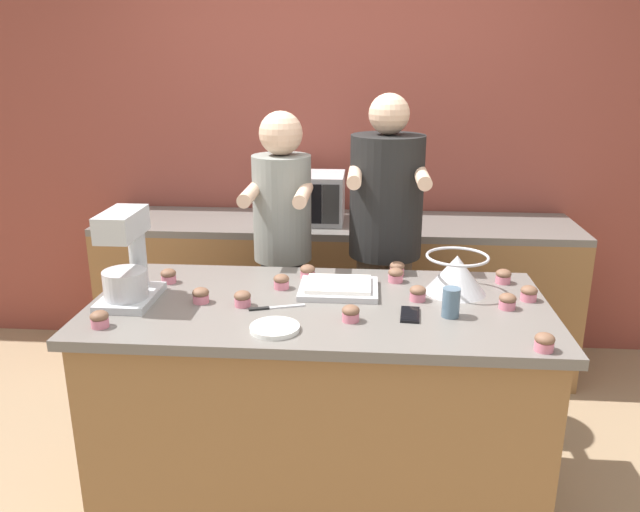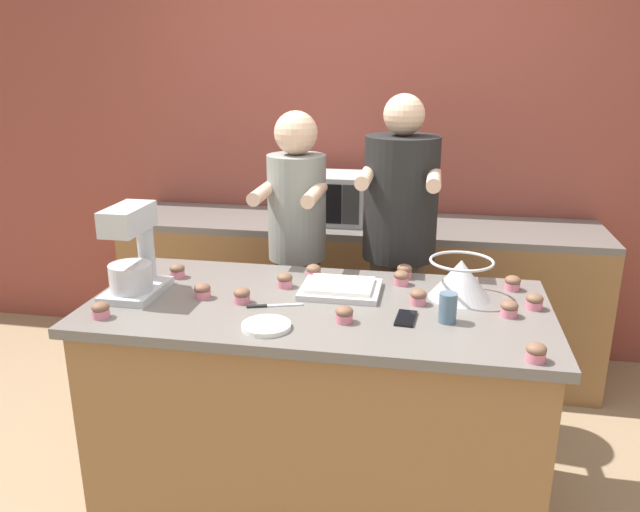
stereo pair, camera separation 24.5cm
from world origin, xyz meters
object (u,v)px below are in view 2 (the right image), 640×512
cupcake_1 (512,283)px  cupcake_5 (344,314)px  person_left (297,259)px  cupcake_10 (534,301)px  microwave_oven (326,197)px  stand_mixer (133,256)px  drinking_glass (448,308)px  person_right (398,261)px  cupcake_13 (405,271)px  cupcake_4 (177,271)px  cupcake_2 (313,271)px  mixing_bowl (461,278)px  baking_tray (341,288)px  cupcake_0 (536,352)px  cell_phone (406,318)px  knife (271,306)px  cupcake_7 (203,291)px  cupcake_6 (401,278)px  small_plate (266,326)px  cupcake_11 (509,309)px  cupcake_3 (285,280)px  cupcake_12 (101,310)px  cupcake_9 (242,295)px

cupcake_1 → cupcake_5: (-0.64, -0.46, 0.00)m
person_left → cupcake_10: bearing=-29.7°
microwave_oven → cupcake_1: 1.39m
stand_mixer → drinking_glass: (1.25, -0.06, -0.11)m
person_right → cupcake_13: bearing=-82.3°
cupcake_4 → cupcake_1: bearing=4.3°
microwave_oven → cupcake_2: bearing=-83.2°
mixing_bowl → baking_tray: bearing=-176.3°
drinking_glass → cupcake_0: size_ratio=1.70×
cell_phone → knife: size_ratio=0.69×
cupcake_7 → cupcake_6: bearing=21.2°
small_plate → cupcake_11: (0.86, 0.27, 0.02)m
stand_mixer → knife: stand_mixer is taller
knife → cupcake_2: bearing=74.3°
cupcake_11 → cupcake_13: size_ratio=1.00×
cupcake_3 → cupcake_12: size_ratio=1.00×
microwave_oven → cupcake_3: microwave_oven is taller
knife → cell_phone: bearing=-3.5°
baking_tray → cell_phone: 0.36m
mixing_bowl → baking_tray: (-0.48, -0.03, -0.07)m
microwave_oven → cupcake_9: bearing=-94.5°
mixing_bowl → cupcake_11: mixing_bowl is taller
cupcake_7 → mixing_bowl: bearing=10.8°
cupcake_10 → cupcake_12: (-1.60, -0.38, 0.00)m
small_plate → cupcake_4: cupcake_4 is taller
person_right → small_plate: person_right is taller
drinking_glass → cupcake_6: drinking_glass is taller
person_right → cupcake_5: size_ratio=25.53×
stand_mixer → cupcake_6: (1.06, 0.31, -0.13)m
microwave_oven → cupcake_2: (0.12, -1.00, -0.11)m
drinking_glass → cupcake_2: drinking_glass is taller
person_right → small_plate: size_ratio=9.48×
stand_mixer → cupcake_1: 1.56m
cupcake_13 → cell_phone: bearing=-86.2°
stand_mixer → cupcake_13: 1.15m
cupcake_5 → cupcake_13: size_ratio=1.00×
cupcake_7 → cupcake_12: same height
cupcake_4 → cupcake_6: same height
small_plate → cupcake_6: 0.70m
cupcake_0 → cupcake_11: same height
knife → cupcake_7: (-0.29, 0.04, 0.03)m
cupcake_1 → cupcake_6: size_ratio=1.00×
stand_mixer → baking_tray: (0.82, 0.17, -0.15)m
cupcake_1 → person_right: bearing=140.1°
baking_tray → cell_phone: size_ratio=2.17×
drinking_glass → cupcake_1: bearing=55.0°
cupcake_12 → cupcake_13: same height
cupcake_10 → cupcake_12: same height
drinking_glass → cupcake_0: 0.38m
cupcake_1 → cell_phone: bearing=-137.0°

